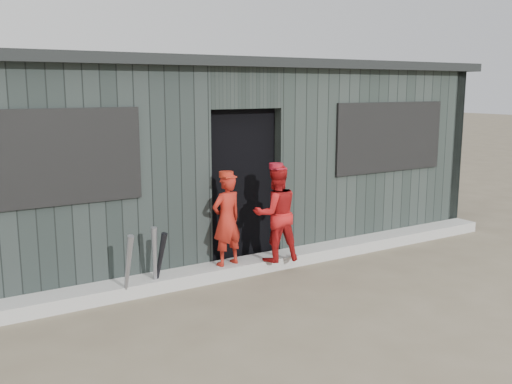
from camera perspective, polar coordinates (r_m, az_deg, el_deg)
ground at (r=5.84m, az=9.53°, el=-12.46°), size 80.00×80.00×0.00m
curb at (r=7.19m, az=-0.08°, el=-7.24°), size 8.00×0.36×0.15m
bat_left at (r=6.19m, az=-12.70°, el=-7.45°), size 0.09×0.31×0.77m
bat_mid at (r=6.42m, az=-10.09°, el=-6.70°), size 0.12×0.19×0.77m
bat_right at (r=6.45m, az=-9.60°, el=-6.91°), size 0.14×0.26×0.70m
player_red_left at (r=6.80m, az=-2.95°, el=-2.78°), size 0.45×0.33×1.11m
player_red_right at (r=6.96m, az=1.99°, el=-2.16°), size 0.65×0.54×1.19m
player_grey_back at (r=7.70m, az=-0.23°, el=-2.14°), size 0.65×0.52×1.17m
dugout at (r=8.39m, az=-6.13°, el=3.72°), size 8.30×3.30×2.62m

